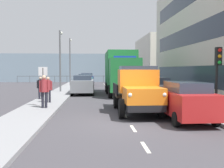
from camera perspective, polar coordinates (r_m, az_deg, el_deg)
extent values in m
plane|color=#423F44|center=(22.08, -0.02, -2.62)|extent=(80.00, 80.00, 0.00)
cube|color=gray|center=(22.84, 11.51, -2.30)|extent=(2.20, 43.23, 0.15)
cube|color=gray|center=(22.24, -11.87, -2.45)|extent=(2.20, 43.23, 0.15)
cube|color=silver|center=(7.83, 7.35, -13.60)|extent=(0.12, 1.10, 0.01)
cube|color=silver|center=(10.08, 4.70, -9.73)|extent=(0.12, 1.10, 0.01)
cube|color=silver|center=(12.73, 2.86, -6.98)|extent=(0.12, 1.10, 0.01)
cube|color=silver|center=(15.52, 1.62, -5.11)|extent=(0.12, 1.10, 0.01)
cube|color=silver|center=(18.35, 0.76, -3.81)|extent=(0.12, 1.10, 0.01)
cube|color=silver|center=(20.93, 0.19, -2.93)|extent=(0.12, 1.10, 0.01)
cube|color=silver|center=(23.29, -0.23, -2.30)|extent=(0.12, 1.10, 0.01)
cube|color=silver|center=(26.20, -0.63, -1.67)|extent=(0.12, 1.10, 0.01)
cube|color=silver|center=(28.43, -0.89, -1.28)|extent=(0.12, 1.10, 0.01)
cube|color=silver|center=(30.98, -1.13, -0.90)|extent=(0.12, 1.10, 0.01)
cube|color=silver|center=(33.28, -1.32, -0.61)|extent=(0.12, 1.10, 0.01)
cube|color=silver|center=(35.48, -1.48, -0.37)|extent=(0.12, 1.10, 0.01)
cube|color=silver|center=(38.30, -1.66, -0.10)|extent=(0.12, 1.10, 0.01)
cube|color=silver|center=(40.95, -1.80, 0.12)|extent=(0.12, 1.10, 0.01)
cube|color=#2D3847|center=(20.39, 16.75, 1.82)|extent=(0.08, 18.02, 1.40)
cube|color=#2D3847|center=(20.54, 16.89, 10.22)|extent=(0.08, 18.02, 1.40)
cube|color=beige|center=(40.72, 12.12, 4.96)|extent=(8.07, 12.44, 7.02)
cube|color=gray|center=(46.55, -2.06, 3.57)|extent=(80.00, 0.80, 5.00)
cylinder|color=#4C5156|center=(45.66, 15.94, 1.07)|extent=(0.08, 0.08, 1.20)
cylinder|color=#4C5156|center=(45.02, 13.55, 1.08)|extent=(0.08, 0.08, 1.20)
cylinder|color=#4C5156|center=(44.47, 11.09, 1.08)|extent=(0.08, 0.08, 1.20)
cylinder|color=#4C5156|center=(43.99, 8.57, 1.08)|extent=(0.08, 0.08, 1.20)
cylinder|color=#4C5156|center=(43.61, 6.00, 1.08)|extent=(0.08, 0.08, 1.20)
cylinder|color=#4C5156|center=(43.31, 3.39, 1.08)|extent=(0.08, 0.08, 1.20)
cylinder|color=#4C5156|center=(43.10, 0.75, 1.07)|extent=(0.08, 0.08, 1.20)
cylinder|color=#4C5156|center=(42.99, -1.90, 1.06)|extent=(0.08, 0.08, 1.20)
cylinder|color=#4C5156|center=(42.96, -4.57, 1.05)|extent=(0.08, 0.08, 1.20)
cylinder|color=#4C5156|center=(43.03, -7.23, 1.04)|extent=(0.08, 0.08, 1.20)
cylinder|color=#4C5156|center=(43.20, -9.88, 1.03)|extent=(0.08, 0.08, 1.20)
cylinder|color=#4C5156|center=(43.45, -12.51, 1.01)|extent=(0.08, 0.08, 1.20)
cylinder|color=#4C5156|center=(43.80, -15.10, 0.99)|extent=(0.08, 0.08, 1.20)
cylinder|color=#4C5156|center=(44.23, -17.64, 0.97)|extent=(0.08, 0.08, 1.20)
cylinder|color=#4C5156|center=(44.75, -20.13, 0.95)|extent=(0.08, 0.08, 1.20)
cube|color=#4C5156|center=(42.97, -1.90, 1.76)|extent=(28.00, 0.08, 0.08)
cube|color=black|center=(13.73, 5.41, -3.72)|extent=(1.64, 5.60, 0.30)
cube|color=orange|center=(11.87, 6.86, -2.41)|extent=(1.72, 1.90, 0.70)
cube|color=silver|center=(11.00, 7.73, -3.02)|extent=(1.16, 0.08, 0.56)
sphere|color=white|center=(11.15, 11.44, -2.30)|extent=(0.20, 0.20, 0.20)
sphere|color=white|center=(10.86, 3.93, -2.39)|extent=(0.20, 0.20, 0.20)
cube|color=orange|center=(13.31, 5.67, 0.70)|extent=(1.93, 1.34, 1.15)
cube|color=#2D3847|center=(13.30, 5.68, 2.74)|extent=(1.78, 1.23, 0.56)
cube|color=#2D2319|center=(15.03, 4.59, -2.23)|extent=(2.10, 2.80, 0.16)
cube|color=black|center=(15.18, 8.36, -0.99)|extent=(0.08, 2.80, 0.56)
cube|color=black|center=(14.88, 0.75, -1.04)|extent=(0.08, 2.80, 0.56)
cylinder|color=black|center=(12.32, 11.13, -5.28)|extent=(0.24, 0.90, 0.90)
cylinder|color=black|center=(11.97, 2.12, -5.47)|extent=(0.24, 0.90, 0.90)
cylinder|color=black|center=(15.43, 8.03, -3.53)|extent=(0.24, 0.90, 0.90)
cylinder|color=black|center=(15.15, 0.85, -3.62)|extent=(0.24, 0.90, 0.90)
cube|color=#1E7033|center=(20.23, 2.83, 2.01)|extent=(2.40, 2.21, 2.60)
cube|color=#2D3847|center=(20.23, 2.83, 3.63)|extent=(2.20, 2.04, 0.80)
cube|color=#1933B2|center=(20.25, 2.84, 5.97)|extent=(1.75, 0.20, 0.16)
cube|color=#1E7033|center=(24.20, 1.73, 3.52)|extent=(2.50, 5.95, 3.00)
cube|color=black|center=(23.32, 1.95, -0.58)|extent=(2.00, 8.07, 0.36)
cylinder|color=black|center=(20.55, 5.98, -1.62)|extent=(0.28, 1.04, 1.04)
cylinder|color=black|center=(20.29, -0.44, -1.66)|extent=(0.28, 1.04, 1.04)
cylinder|color=black|center=(24.11, 4.51, -0.89)|extent=(0.28, 1.04, 1.04)
cylinder|color=black|center=(23.88, -0.96, -0.92)|extent=(0.28, 1.04, 1.04)
cylinder|color=black|center=(26.21, 3.83, -0.55)|extent=(0.28, 1.04, 1.04)
cylinder|color=black|center=(26.00, -1.19, -0.57)|extent=(0.28, 1.04, 1.04)
cube|color=#B21E1E|center=(12.00, 15.63, -3.89)|extent=(1.69, 4.32, 1.00)
cube|color=#2D3847|center=(11.75, 16.01, -0.57)|extent=(1.38, 2.37, 0.42)
cylinder|color=black|center=(13.11, 10.31, -5.42)|extent=(0.18, 0.60, 0.60)
cylinder|color=black|center=(13.59, 16.91, -5.20)|extent=(0.18, 0.60, 0.60)
cylinder|color=black|center=(10.57, 13.89, -7.57)|extent=(0.18, 0.60, 0.60)
cylinder|color=black|center=(11.16, 21.82, -7.14)|extent=(0.18, 0.60, 0.60)
cube|color=#B7BABF|center=(17.68, 9.20, -1.53)|extent=(1.80, 4.10, 1.00)
cube|color=#2D3847|center=(17.44, 9.37, 0.74)|extent=(1.48, 2.26, 0.42)
cylinder|color=black|center=(18.80, 5.76, -2.75)|extent=(0.18, 0.60, 0.60)
cylinder|color=black|center=(19.16, 10.82, -2.68)|extent=(0.18, 0.60, 0.60)
cylinder|color=black|center=(16.31, 7.26, -3.68)|extent=(0.18, 0.60, 0.60)
cylinder|color=black|center=(16.73, 13.03, -3.57)|extent=(0.18, 0.60, 0.60)
cube|color=slate|center=(23.62, -6.40, -0.30)|extent=(1.89, 4.70, 1.00)
cube|color=#2D3847|center=(23.79, -6.39, 1.44)|extent=(1.55, 2.58, 0.42)
cylinder|color=black|center=(22.18, -4.24, -1.82)|extent=(0.18, 0.60, 0.60)
cylinder|color=black|center=(22.27, -8.87, -1.83)|extent=(0.18, 0.60, 0.60)
cylinder|color=black|center=(25.09, -4.20, -1.23)|extent=(0.18, 0.60, 0.60)
cylinder|color=black|center=(25.16, -8.29, -1.24)|extent=(0.18, 0.60, 0.60)
cube|color=#1E6670|center=(29.42, -5.90, 0.41)|extent=(1.72, 4.53, 1.00)
cube|color=#2D3847|center=(29.59, -5.90, 1.80)|extent=(1.41, 2.49, 0.42)
cylinder|color=black|center=(28.03, -4.33, -0.75)|extent=(0.18, 0.60, 0.60)
cylinder|color=black|center=(28.09, -7.66, -0.76)|extent=(0.18, 0.60, 0.60)
cylinder|color=black|center=(30.84, -4.29, -0.38)|extent=(0.18, 0.60, 0.60)
cylinder|color=black|center=(30.89, -7.32, -0.39)|extent=(0.18, 0.60, 0.60)
cube|color=navy|center=(35.91, -5.54, 0.93)|extent=(1.85, 3.97, 1.00)
cube|color=#2D3847|center=(36.09, -5.53, 2.07)|extent=(1.52, 2.19, 0.42)
cylinder|color=black|center=(34.69, -4.14, 0.03)|extent=(0.18, 0.60, 0.60)
cylinder|color=black|center=(34.74, -7.04, 0.02)|extent=(0.18, 0.60, 0.60)
cylinder|color=black|center=(37.15, -4.12, 0.24)|extent=(0.18, 0.60, 0.60)
cylinder|color=black|center=(37.20, -6.83, 0.23)|extent=(0.18, 0.60, 0.60)
cylinder|color=black|center=(14.67, -14.32, -3.42)|extent=(0.14, 0.14, 0.87)
cylinder|color=black|center=(14.71, -15.01, -3.41)|extent=(0.14, 0.14, 0.87)
cylinder|color=maroon|center=(14.62, -14.71, -0.37)|extent=(0.34, 0.34, 0.69)
cylinder|color=maroon|center=(14.58, -13.86, -0.51)|extent=(0.09, 0.09, 0.63)
cylinder|color=maroon|center=(14.67, -15.55, -0.51)|extent=(0.09, 0.09, 0.63)
sphere|color=tan|center=(14.60, -14.74, 1.44)|extent=(0.24, 0.24, 0.24)
cylinder|color=black|center=(16.99, -13.56, -2.63)|extent=(0.14, 0.14, 0.79)
cylinder|color=black|center=(17.02, -14.15, -2.63)|extent=(0.14, 0.14, 0.79)
cylinder|color=maroon|center=(16.95, -13.89, -0.24)|extent=(0.34, 0.34, 0.63)
cylinder|color=maroon|center=(16.92, -13.15, -0.34)|extent=(0.09, 0.09, 0.58)
cylinder|color=maroon|center=(16.99, -14.62, -0.34)|extent=(0.09, 0.09, 0.58)
sphere|color=tan|center=(16.93, -13.91, 1.19)|extent=(0.22, 0.22, 0.22)
cylinder|color=black|center=(19.08, -15.15, -2.05)|extent=(0.14, 0.14, 0.77)
cylinder|color=black|center=(19.12, -15.68, -2.04)|extent=(0.14, 0.14, 0.77)
cylinder|color=black|center=(19.05, -15.45, 0.03)|extent=(0.34, 0.34, 0.61)
cylinder|color=black|center=(19.01, -14.80, -0.06)|extent=(0.09, 0.09, 0.56)
cylinder|color=black|center=(19.09, -16.09, -0.06)|extent=(0.09, 0.09, 0.56)
sphere|color=tan|center=(19.03, -15.47, 1.26)|extent=(0.21, 0.21, 0.21)
cylinder|color=black|center=(13.93, 22.01, 0.90)|extent=(0.12, 0.12, 3.20)
cube|color=black|center=(13.81, 22.37, 5.64)|extent=(0.28, 0.24, 0.90)
sphere|color=red|center=(13.72, 22.62, 6.91)|extent=(0.18, 0.18, 0.18)
sphere|color=orange|center=(13.70, 22.59, 5.66)|extent=(0.18, 0.18, 0.18)
sphere|color=green|center=(13.69, 22.56, 4.41)|extent=(0.18, 0.18, 0.18)
cylinder|color=#59595B|center=(25.10, -11.34, 4.98)|extent=(0.16, 0.16, 5.77)
cylinder|color=#59595B|center=(25.78, -11.28, 11.15)|extent=(0.10, 0.90, 0.10)
sphere|color=silver|center=(26.22, -11.15, 10.91)|extent=(0.32, 0.32, 0.32)
cylinder|color=#59595B|center=(34.63, -9.22, 4.84)|extent=(0.16, 0.16, 6.16)
cylinder|color=#59595B|center=(35.29, -9.20, 9.66)|extent=(0.10, 0.90, 0.10)
sphere|color=silver|center=(35.73, -9.13, 9.50)|extent=(0.32, 0.32, 0.32)
cylinder|color=#4C4C4C|center=(15.21, -14.90, -0.68)|extent=(0.07, 0.07, 2.20)
cube|color=silver|center=(15.18, -14.95, 2.71)|extent=(0.50, 0.04, 0.50)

